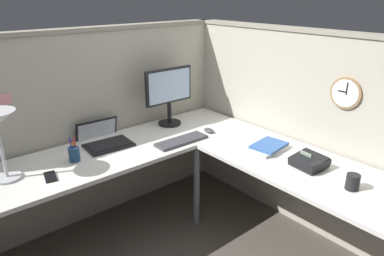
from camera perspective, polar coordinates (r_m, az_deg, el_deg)
The scene contains 15 objects.
ground_plane at distance 2.92m, azimuth 0.37°, elevation -17.60°, with size 6.80×6.80×0.00m, color #4C443D.
cubicle_wall_back at distance 3.01m, azimuth -15.83°, elevation 0.24°, with size 2.57×0.12×1.58m.
cubicle_wall_right at distance 2.95m, azimuth 16.81°, elevation -0.27°, with size 0.12×2.37×1.58m.
desk at distance 2.46m, azimuth -1.48°, elevation -7.98°, with size 2.35×2.15×0.73m.
monitor at distance 3.04m, azimuth -3.73°, elevation 5.80°, with size 0.46×0.20×0.50m.
laptop at distance 2.83m, azimuth -14.10°, elevation -1.77°, with size 0.36×0.40×0.22m.
keyboard at distance 2.75m, azimuth -1.73°, elevation -2.07°, with size 0.43×0.14×0.02m, color #38383D.
computer_mouse at distance 2.94m, azimuth 2.75°, elevation -0.39°, with size 0.06×0.10×0.03m, color #38383D.
pen_cup at distance 2.57m, azimuth -18.49°, elevation -3.99°, with size 0.08×0.08×0.18m.
cell_phone at distance 2.42m, azimuth -21.90°, elevation -7.31°, with size 0.07×0.14×0.01m, color black.
office_phone at distance 2.49m, azimuth 18.46°, elevation -5.26°, with size 0.21×0.23×0.11m.
book_stack at distance 2.68m, azimuth 12.10°, elevation -3.00°, with size 0.30×0.23×0.04m.
coffee_mug at distance 2.31m, azimuth 24.51°, elevation -7.93°, with size 0.08×0.08×0.10m, color black.
wall_clock at distance 2.62m, azimuth 23.62°, elevation 5.20°, with size 0.04×0.22×0.22m.
pinned_note_leftmost at distance 2.68m, azimuth -28.01°, elevation 4.11°, with size 0.08×0.00×0.08m, color pink.
Camera 1 is at (-1.48, -1.73, 1.83)m, focal length 33.04 mm.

